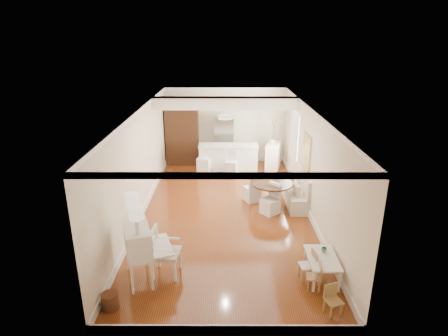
{
  "coord_description": "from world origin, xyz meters",
  "views": [
    {
      "loc": [
        -0.02,
        -9.31,
        4.57
      ],
      "look_at": [
        -0.04,
        0.3,
        1.17
      ],
      "focal_mm": 30.0,
      "sensor_mm": 36.0,
      "label": 1
    }
  ],
  "objects_px": {
    "dining_table": "(272,195)",
    "wicker_basket": "(110,301)",
    "kids_chair_b": "(307,265)",
    "pantry_cabinet": "(182,134)",
    "fridge": "(233,141)",
    "secretary_bureau": "(138,253)",
    "kids_table": "(321,268)",
    "gustavian_armchair": "(166,252)",
    "slip_chair_far": "(252,187)",
    "sideboard": "(273,156)",
    "kids_chair_a": "(314,276)",
    "kids_chair_c": "(334,301)",
    "bar_stool_left": "(204,162)",
    "slip_chair_near": "(270,199)",
    "bar_stool_right": "(231,165)",
    "breakfast_counter": "(228,159)"
  },
  "relations": [
    {
      "from": "slip_chair_far",
      "to": "fridge",
      "type": "height_order",
      "value": "fridge"
    },
    {
      "from": "gustavian_armchair",
      "to": "bar_stool_right",
      "type": "bearing_deg",
      "value": -7.9
    },
    {
      "from": "breakfast_counter",
      "to": "sideboard",
      "type": "bearing_deg",
      "value": 16.71
    },
    {
      "from": "kids_table",
      "to": "bar_stool_right",
      "type": "relative_size",
      "value": 1.03
    },
    {
      "from": "kids_table",
      "to": "pantry_cabinet",
      "type": "xyz_separation_m",
      "value": [
        -3.5,
        7.16,
        0.91
      ]
    },
    {
      "from": "kids_table",
      "to": "dining_table",
      "type": "xyz_separation_m",
      "value": [
        -0.62,
        3.22,
        0.14
      ]
    },
    {
      "from": "kids_table",
      "to": "sideboard",
      "type": "height_order",
      "value": "sideboard"
    },
    {
      "from": "sideboard",
      "to": "kids_chair_b",
      "type": "bearing_deg",
      "value": -76.94
    },
    {
      "from": "gustavian_armchair",
      "to": "slip_chair_far",
      "type": "distance_m",
      "value": 4.1
    },
    {
      "from": "kids_chair_b",
      "to": "bar_stool_right",
      "type": "height_order",
      "value": "bar_stool_right"
    },
    {
      "from": "gustavian_armchair",
      "to": "sideboard",
      "type": "relative_size",
      "value": 1.0
    },
    {
      "from": "fridge",
      "to": "kids_table",
      "type": "bearing_deg",
      "value": -77.35
    },
    {
      "from": "gustavian_armchair",
      "to": "kids_chair_b",
      "type": "relative_size",
      "value": 1.64
    },
    {
      "from": "bar_stool_right",
      "to": "pantry_cabinet",
      "type": "height_order",
      "value": "pantry_cabinet"
    },
    {
      "from": "bar_stool_left",
      "to": "sideboard",
      "type": "bearing_deg",
      "value": 33.35
    },
    {
      "from": "kids_chair_c",
      "to": "bar_stool_left",
      "type": "distance_m",
      "value": 7.26
    },
    {
      "from": "dining_table",
      "to": "sideboard",
      "type": "bearing_deg",
      "value": 82.4
    },
    {
      "from": "dining_table",
      "to": "sideboard",
      "type": "xyz_separation_m",
      "value": [
        0.45,
        3.35,
        0.1
      ]
    },
    {
      "from": "kids_chair_b",
      "to": "pantry_cabinet",
      "type": "relative_size",
      "value": 0.27
    },
    {
      "from": "kids_table",
      "to": "fridge",
      "type": "height_order",
      "value": "fridge"
    },
    {
      "from": "bar_stool_right",
      "to": "fridge",
      "type": "distance_m",
      "value": 1.56
    },
    {
      "from": "slip_chair_near",
      "to": "bar_stool_left",
      "type": "bearing_deg",
      "value": 173.43
    },
    {
      "from": "secretary_bureau",
      "to": "wicker_basket",
      "type": "relative_size",
      "value": 3.98
    },
    {
      "from": "bar_stool_right",
      "to": "kids_chair_c",
      "type": "bearing_deg",
      "value": -67.47
    },
    {
      "from": "dining_table",
      "to": "wicker_basket",
      "type": "bearing_deg",
      "value": -128.98
    },
    {
      "from": "sideboard",
      "to": "bar_stool_left",
      "type": "bearing_deg",
      "value": -147.56
    },
    {
      "from": "slip_chair_near",
      "to": "sideboard",
      "type": "distance_m",
      "value": 3.71
    },
    {
      "from": "gustavian_armchair",
      "to": "slip_chair_far",
      "type": "bearing_deg",
      "value": -22.56
    },
    {
      "from": "bar_stool_left",
      "to": "breakfast_counter",
      "type": "bearing_deg",
      "value": 36.55
    },
    {
      "from": "bar_stool_right",
      "to": "sideboard",
      "type": "height_order",
      "value": "sideboard"
    },
    {
      "from": "kids_chair_c",
      "to": "pantry_cabinet",
      "type": "xyz_separation_m",
      "value": [
        -3.46,
        8.19,
        0.87
      ]
    },
    {
      "from": "slip_chair_far",
      "to": "bar_stool_right",
      "type": "bearing_deg",
      "value": -97.49
    },
    {
      "from": "kids_chair_a",
      "to": "bar_stool_left",
      "type": "relative_size",
      "value": 0.51
    },
    {
      "from": "breakfast_counter",
      "to": "fridge",
      "type": "xyz_separation_m",
      "value": [
        0.2,
        1.05,
        0.39
      ]
    },
    {
      "from": "kids_chair_b",
      "to": "kids_chair_c",
      "type": "distance_m",
      "value": 1.04
    },
    {
      "from": "kids_chair_b",
      "to": "sideboard",
      "type": "relative_size",
      "value": 0.61
    },
    {
      "from": "gustavian_armchair",
      "to": "kids_chair_a",
      "type": "distance_m",
      "value": 2.91
    },
    {
      "from": "kids_table",
      "to": "breakfast_counter",
      "type": "bearing_deg",
      "value": 106.49
    },
    {
      "from": "kids_table",
      "to": "slip_chair_far",
      "type": "height_order",
      "value": "slip_chair_far"
    },
    {
      "from": "breakfast_counter",
      "to": "fridge",
      "type": "height_order",
      "value": "fridge"
    },
    {
      "from": "kids_chair_c",
      "to": "slip_chair_far",
      "type": "bearing_deg",
      "value": 84.38
    },
    {
      "from": "slip_chair_far",
      "to": "bar_stool_right",
      "type": "relative_size",
      "value": 0.92
    },
    {
      "from": "wicker_basket",
      "to": "slip_chair_far",
      "type": "xyz_separation_m",
      "value": [
        2.83,
        4.62,
        0.27
      ]
    },
    {
      "from": "kids_chair_a",
      "to": "sideboard",
      "type": "bearing_deg",
      "value": -172.78
    },
    {
      "from": "wicker_basket",
      "to": "kids_table",
      "type": "height_order",
      "value": "kids_table"
    },
    {
      "from": "kids_chair_c",
      "to": "bar_stool_right",
      "type": "xyz_separation_m",
      "value": [
        -1.67,
        6.66,
        0.19
      ]
    },
    {
      "from": "fridge",
      "to": "secretary_bureau",
      "type": "bearing_deg",
      "value": -105.57
    },
    {
      "from": "breakfast_counter",
      "to": "pantry_cabinet",
      "type": "height_order",
      "value": "pantry_cabinet"
    },
    {
      "from": "dining_table",
      "to": "slip_chair_near",
      "type": "xyz_separation_m",
      "value": [
        -0.07,
        -0.32,
        0.04
      ]
    },
    {
      "from": "kids_table",
      "to": "kids_chair_c",
      "type": "height_order",
      "value": "kids_chair_c"
    }
  ]
}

